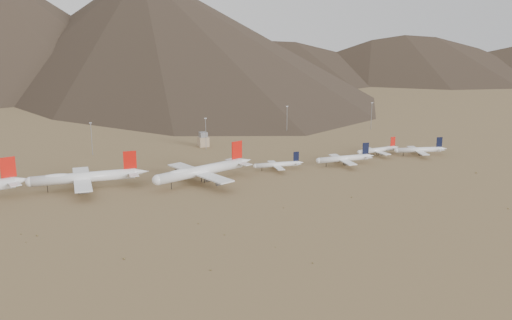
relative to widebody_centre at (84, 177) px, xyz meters
name	(u,v)px	position (x,y,z in m)	size (l,w,h in m)	color
ground	(220,190)	(75.98, -36.15, -7.60)	(3000.00, 3000.00, 0.00)	olive
widebody_centre	(84,177)	(0.00, 0.00, 0.00)	(74.16, 57.33, 22.04)	white
widebody_east	(201,171)	(70.67, -15.98, 0.35)	(75.32, 59.73, 23.06)	white
narrowbody_a	(278,164)	(129.38, -8.06, -3.63)	(36.91, 26.86, 12.24)	white
narrowbody_b	(345,158)	(179.19, -15.59, -2.63)	(46.37, 33.48, 15.31)	white
narrowbody_c	(378,150)	(218.67, -0.74, -3.31)	(40.06, 28.76, 13.21)	white
narrowbody_d	(420,150)	(248.27, -14.07, -3.06)	(41.19, 30.53, 13.97)	white
control_tower	(203,140)	(105.98, 83.85, -2.28)	(8.00, 8.00, 12.00)	tan
mast_west	(91,137)	(17.87, 89.84, 6.60)	(2.00, 0.60, 25.70)	gray
mast_centre	(206,132)	(104.66, 73.31, 6.60)	(2.00, 0.60, 25.70)	gray
mast_east	(287,118)	(192.51, 102.27, 6.60)	(2.00, 0.60, 25.70)	gray
mast_far_east	(371,114)	(275.41, 89.17, 6.60)	(2.00, 0.60, 25.70)	gray
desert_scrub	(334,232)	(102.08, -126.40, -7.28)	(420.30, 170.05, 0.94)	olive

